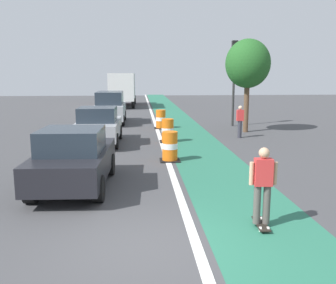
{
  "coord_description": "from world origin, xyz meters",
  "views": [
    {
      "loc": [
        -0.14,
        -6.44,
        3.14
      ],
      "look_at": [
        0.74,
        4.75,
        1.1
      ],
      "focal_mm": 40.01,
      "sensor_mm": 36.0,
      "label": 1
    }
  ],
  "objects_px": {
    "parked_suv_third": "(110,107)",
    "skateboarder_on_lane": "(263,185)",
    "parked_sedan_second": "(98,126)",
    "traffic_barrel_front": "(170,147)",
    "traffic_barrel_back": "(161,119)",
    "traffic_barrel_mid": "(168,131)",
    "traffic_light_corner": "(234,68)",
    "delivery_truck_down_block": "(123,88)",
    "pedestrian_crossing": "(240,121)",
    "street_tree_sidewalk": "(248,64)",
    "parked_sedan_nearest": "(74,159)"
  },
  "relations": [
    {
      "from": "parked_sedan_second",
      "to": "traffic_barrel_front",
      "type": "xyz_separation_m",
      "value": [
        2.95,
        -3.6,
        -0.3
      ]
    },
    {
      "from": "parked_suv_third",
      "to": "skateboarder_on_lane",
      "type": "bearing_deg",
      "value": -75.79
    },
    {
      "from": "skateboarder_on_lane",
      "to": "traffic_barrel_back",
      "type": "bearing_deg",
      "value": 94.87
    },
    {
      "from": "skateboarder_on_lane",
      "to": "traffic_barrel_front",
      "type": "bearing_deg",
      "value": 102.77
    },
    {
      "from": "skateboarder_on_lane",
      "to": "pedestrian_crossing",
      "type": "xyz_separation_m",
      "value": [
        2.5,
        10.95,
        -0.05
      ]
    },
    {
      "from": "parked_sedan_second",
      "to": "skateboarder_on_lane",
      "type": "bearing_deg",
      "value": -66.02
    },
    {
      "from": "parked_sedan_nearest",
      "to": "traffic_barrel_mid",
      "type": "distance_m",
      "value": 7.66
    },
    {
      "from": "parked_sedan_nearest",
      "to": "traffic_barrel_back",
      "type": "height_order",
      "value": "parked_sedan_nearest"
    },
    {
      "from": "traffic_light_corner",
      "to": "traffic_barrel_mid",
      "type": "bearing_deg",
      "value": -130.18
    },
    {
      "from": "traffic_barrel_back",
      "to": "street_tree_sidewalk",
      "type": "height_order",
      "value": "street_tree_sidewalk"
    },
    {
      "from": "delivery_truck_down_block",
      "to": "street_tree_sidewalk",
      "type": "bearing_deg",
      "value": -66.66
    },
    {
      "from": "skateboarder_on_lane",
      "to": "parked_sedan_second",
      "type": "xyz_separation_m",
      "value": [
        -4.34,
        9.76,
        -0.08
      ]
    },
    {
      "from": "delivery_truck_down_block",
      "to": "traffic_barrel_mid",
      "type": "bearing_deg",
      "value": -81.83
    },
    {
      "from": "pedestrian_crossing",
      "to": "street_tree_sidewalk",
      "type": "distance_m",
      "value": 3.48
    },
    {
      "from": "traffic_barrel_front",
      "to": "traffic_barrel_mid",
      "type": "bearing_deg",
      "value": 86.8
    },
    {
      "from": "traffic_barrel_mid",
      "to": "traffic_light_corner",
      "type": "distance_m",
      "value": 7.46
    },
    {
      "from": "parked_suv_third",
      "to": "traffic_light_corner",
      "type": "height_order",
      "value": "traffic_light_corner"
    },
    {
      "from": "pedestrian_crossing",
      "to": "parked_suv_third",
      "type": "bearing_deg",
      "value": 137.6
    },
    {
      "from": "skateboarder_on_lane",
      "to": "parked_sedan_nearest",
      "type": "xyz_separation_m",
      "value": [
        -4.32,
        3.07,
        -0.08
      ]
    },
    {
      "from": "traffic_barrel_back",
      "to": "delivery_truck_down_block",
      "type": "bearing_deg",
      "value": 100.29
    },
    {
      "from": "skateboarder_on_lane",
      "to": "traffic_light_corner",
      "type": "distance_m",
      "value": 15.82
    },
    {
      "from": "parked_sedan_second",
      "to": "traffic_barrel_front",
      "type": "relative_size",
      "value": 3.79
    },
    {
      "from": "traffic_light_corner",
      "to": "pedestrian_crossing",
      "type": "bearing_deg",
      "value": -99.61
    },
    {
      "from": "traffic_barrel_back",
      "to": "traffic_light_corner",
      "type": "relative_size",
      "value": 0.21
    },
    {
      "from": "parked_sedan_nearest",
      "to": "street_tree_sidewalk",
      "type": "bearing_deg",
      "value": 51.87
    },
    {
      "from": "street_tree_sidewalk",
      "to": "parked_sedan_nearest",
      "type": "bearing_deg",
      "value": -128.13
    },
    {
      "from": "skateboarder_on_lane",
      "to": "parked_suv_third",
      "type": "bearing_deg",
      "value": 104.21
    },
    {
      "from": "traffic_barrel_back",
      "to": "pedestrian_crossing",
      "type": "relative_size",
      "value": 0.68
    },
    {
      "from": "traffic_barrel_front",
      "to": "parked_sedan_second",
      "type": "bearing_deg",
      "value": 129.27
    },
    {
      "from": "traffic_barrel_front",
      "to": "pedestrian_crossing",
      "type": "bearing_deg",
      "value": 50.85
    },
    {
      "from": "skateboarder_on_lane",
      "to": "delivery_truck_down_block",
      "type": "distance_m",
      "value": 30.22
    },
    {
      "from": "pedestrian_crossing",
      "to": "parked_sedan_second",
      "type": "bearing_deg",
      "value": -170.18
    },
    {
      "from": "traffic_barrel_front",
      "to": "delivery_truck_down_block",
      "type": "relative_size",
      "value": 0.14
    },
    {
      "from": "parked_suv_third",
      "to": "delivery_truck_down_block",
      "type": "xyz_separation_m",
      "value": [
        0.33,
        12.72,
        0.81
      ]
    },
    {
      "from": "traffic_barrel_back",
      "to": "parked_suv_third",
      "type": "bearing_deg",
      "value": 139.2
    },
    {
      "from": "parked_sedan_second",
      "to": "traffic_barrel_front",
      "type": "distance_m",
      "value": 4.67
    },
    {
      "from": "parked_suv_third",
      "to": "pedestrian_crossing",
      "type": "bearing_deg",
      "value": -42.4
    },
    {
      "from": "delivery_truck_down_block",
      "to": "traffic_light_corner",
      "type": "bearing_deg",
      "value": -63.63
    },
    {
      "from": "parked_suv_third",
      "to": "traffic_barrel_front",
      "type": "xyz_separation_m",
      "value": [
        2.96,
        -11.06,
        -0.5
      ]
    },
    {
      "from": "traffic_barrel_mid",
      "to": "traffic_light_corner",
      "type": "relative_size",
      "value": 0.21
    },
    {
      "from": "parked_suv_third",
      "to": "street_tree_sidewalk",
      "type": "height_order",
      "value": "street_tree_sidewalk"
    },
    {
      "from": "parked_sedan_second",
      "to": "parked_suv_third",
      "type": "bearing_deg",
      "value": 90.13
    },
    {
      "from": "traffic_barrel_back",
      "to": "traffic_light_corner",
      "type": "height_order",
      "value": "traffic_light_corner"
    },
    {
      "from": "traffic_barrel_back",
      "to": "street_tree_sidewalk",
      "type": "distance_m",
      "value": 5.8
    },
    {
      "from": "street_tree_sidewalk",
      "to": "traffic_barrel_front",
      "type": "bearing_deg",
      "value": -125.37
    },
    {
      "from": "traffic_light_corner",
      "to": "parked_sedan_second",
      "type": "bearing_deg",
      "value": -144.0
    },
    {
      "from": "traffic_barrel_back",
      "to": "traffic_barrel_front",
      "type": "bearing_deg",
      "value": -91.09
    },
    {
      "from": "traffic_light_corner",
      "to": "pedestrian_crossing",
      "type": "distance_m",
      "value": 5.12
    },
    {
      "from": "parked_sedan_nearest",
      "to": "traffic_light_corner",
      "type": "xyz_separation_m",
      "value": [
        7.56,
        12.2,
        2.67
      ]
    },
    {
      "from": "skateboarder_on_lane",
      "to": "traffic_barrel_back",
      "type": "height_order",
      "value": "skateboarder_on_lane"
    }
  ]
}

